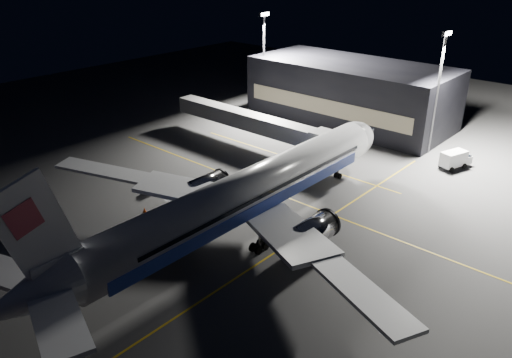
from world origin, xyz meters
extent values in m
plane|color=#4C4C4F|center=(0.00, 0.00, 0.00)|extent=(200.00, 200.00, 0.00)
cube|color=gold|center=(10.00, 0.00, 0.01)|extent=(0.25, 80.00, 0.01)
cube|color=gold|center=(0.00, -6.00, 0.01)|extent=(70.00, 0.25, 0.01)
cube|color=gold|center=(22.00, 10.00, 0.01)|extent=(0.25, 40.00, 0.01)
cylinder|color=silver|center=(0.00, 0.00, 5.30)|extent=(48.00, 5.60, 5.60)
ellipsoid|color=silver|center=(24.00, 0.00, 5.30)|extent=(8.96, 5.60, 5.60)
cube|color=black|center=(26.30, 0.00, 6.30)|extent=(2.20, 3.40, 0.90)
cone|color=silver|center=(-28.50, 0.00, 5.60)|extent=(9.00, 5.49, 5.49)
cube|color=navy|center=(-1.00, 2.78, 4.40)|extent=(42.24, 0.25, 1.50)
cube|color=navy|center=(-1.00, -2.78, 4.40)|extent=(42.24, 0.25, 1.50)
cube|color=silver|center=(-2.50, 8.00, 3.70)|extent=(11.36, 15.23, 1.53)
cube|color=silver|center=(-2.50, -8.00, 3.70)|extent=(11.36, 15.23, 1.53)
cube|color=silver|center=(-7.50, 20.50, 4.57)|extent=(8.57, 13.22, 1.31)
cube|color=silver|center=(-7.50, -20.50, 4.57)|extent=(8.57, 13.22, 1.31)
cube|color=silver|center=(-28.00, 5.20, 5.90)|extent=(6.20, 9.67, 0.45)
cube|color=silver|center=(-28.00, -5.20, 5.90)|extent=(6.20, 9.67, 0.45)
cube|color=white|center=(-26.20, 0.00, 11.50)|extent=(7.53, 0.40, 10.28)
cube|color=#C74358|center=(-27.00, 0.00, 12.90)|extent=(3.22, 0.55, 3.22)
cylinder|color=#B7B7BF|center=(1.20, 9.00, 2.55)|extent=(5.60, 3.40, 3.40)
cylinder|color=#B7B7BF|center=(1.20, -9.00, 2.55)|extent=(5.60, 3.40, 3.40)
cylinder|color=#9999A0|center=(20.50, 0.00, 1.25)|extent=(0.26, 0.26, 2.50)
cylinder|color=black|center=(20.50, 0.00, 0.45)|extent=(0.90, 0.70, 0.90)
cylinder|color=#9999A0|center=(-3.00, 4.30, 1.25)|extent=(0.26, 0.26, 2.50)
cylinder|color=#9999A0|center=(-3.00, -4.30, 1.25)|extent=(0.26, 0.26, 2.50)
cylinder|color=black|center=(-3.00, 4.30, 0.55)|extent=(1.10, 1.60, 1.10)
cylinder|color=black|center=(-3.00, -4.30, 0.55)|extent=(1.10, 1.60, 1.10)
cube|color=black|center=(46.00, 14.00, 6.00)|extent=(18.00, 40.00, 12.00)
cube|color=brown|center=(36.95, 14.00, 5.00)|extent=(0.15, 36.00, 3.00)
cube|color=#B2B2B7|center=(22.00, 20.05, 4.60)|extent=(3.00, 33.90, 2.80)
cube|color=#B2B2B7|center=(22.00, 4.20, 4.60)|extent=(3.60, 3.20, 3.40)
cylinder|color=#9999A0|center=(22.00, 4.20, 1.55)|extent=(0.70, 0.70, 3.10)
cylinder|color=black|center=(22.00, 3.30, 0.35)|extent=(0.70, 0.30, 0.70)
cylinder|color=black|center=(22.00, 5.10, 0.35)|extent=(0.70, 0.30, 0.70)
cylinder|color=#59595E|center=(40.00, 32.00, 10.00)|extent=(0.44, 0.44, 20.00)
cube|color=#59595E|center=(40.00, 32.00, 20.30)|extent=(2.40, 0.50, 0.80)
cube|color=white|center=(40.00, 31.65, 20.30)|extent=(2.20, 0.15, 0.60)
cylinder|color=#59595E|center=(40.00, -6.00, 10.00)|extent=(0.44, 0.44, 20.00)
cube|color=#59595E|center=(40.00, -6.00, 20.30)|extent=(2.40, 0.50, 0.80)
cube|color=white|center=(40.00, -6.35, 20.30)|extent=(2.20, 0.15, 0.60)
cube|color=silver|center=(36.18, -11.81, 1.67)|extent=(4.77, 3.42, 2.37)
cube|color=silver|center=(38.62, -12.64, 1.02)|extent=(2.29, 2.49, 1.29)
cube|color=black|center=(38.62, -12.64, 1.56)|extent=(1.81, 2.15, 0.54)
cylinder|color=black|center=(37.97, -11.23, 0.43)|extent=(0.90, 0.53, 0.86)
cylinder|color=black|center=(37.24, -13.36, 0.43)|extent=(0.90, 0.53, 0.86)
cylinder|color=black|center=(35.12, -10.25, 0.43)|extent=(0.90, 0.53, 0.86)
cylinder|color=black|center=(34.39, -12.39, 0.43)|extent=(0.90, 0.53, 0.86)
cube|color=black|center=(-0.83, 18.20, 0.67)|extent=(2.18, 1.41, 0.98)
cube|color=black|center=(-0.83, 18.20, 1.29)|extent=(0.92, 0.92, 0.53)
sphere|color=#FFF2CC|center=(-1.25, 17.49, 0.67)|extent=(0.23, 0.23, 0.23)
sphere|color=#FFF2CC|center=(-0.36, 17.52, 0.67)|extent=(0.23, 0.23, 0.23)
cylinder|color=black|center=(-0.05, 18.99, 0.27)|extent=(0.54, 0.21, 0.53)
cylinder|color=black|center=(0.00, 17.47, 0.27)|extent=(0.54, 0.21, 0.53)
cylinder|color=black|center=(-1.65, 18.93, 0.27)|extent=(0.54, 0.21, 0.53)
cylinder|color=black|center=(-1.60, 17.42, 0.27)|extent=(0.54, 0.21, 0.53)
cone|color=#E04109|center=(-6.19, 13.58, 0.34)|extent=(0.46, 0.46, 0.69)
cone|color=#E04109|center=(6.00, 4.00, 0.27)|extent=(0.36, 0.36, 0.54)
cone|color=#E04109|center=(1.32, 14.00, 0.28)|extent=(0.37, 0.37, 0.55)
camera|label=1|loc=(-40.75, -37.11, 32.53)|focal=35.00mm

